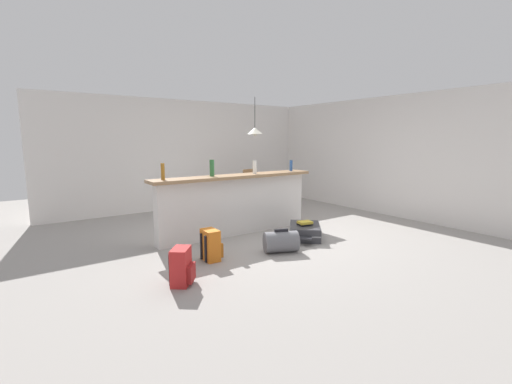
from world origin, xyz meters
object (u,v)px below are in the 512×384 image
at_px(bottle_amber, 163,171).
at_px(bottle_white, 255,167).
at_px(suitcase_flat_charcoal, 305,231).
at_px(duffel_bag_grey, 281,242).
at_px(pendant_lamp, 255,131).
at_px(book_stack, 305,223).
at_px(bottle_blue, 291,166).
at_px(dining_chair_far_side, 247,186).
at_px(dining_table, 260,183).
at_px(backpack_orange, 211,245).
at_px(bottle_green, 212,168).
at_px(dining_chair_near_partition, 269,193).
at_px(backpack_red, 182,267).

height_order(bottle_amber, bottle_white, bottle_amber).
relative_size(suitcase_flat_charcoal, duffel_bag_grey, 1.51).
height_order(bottle_amber, pendant_lamp, pendant_lamp).
bearing_deg(suitcase_flat_charcoal, book_stack, -136.62).
xyz_separation_m(bottle_blue, dining_chair_far_side, (0.17, 1.74, -0.60)).
distance_m(dining_table, backpack_orange, 3.17).
bearing_deg(bottle_green, duffel_bag_grey, -70.05).
relative_size(bottle_white, suitcase_flat_charcoal, 0.26).
relative_size(dining_chair_near_partition, pendant_lamp, 1.12).
xyz_separation_m(suitcase_flat_charcoal, duffel_bag_grey, (-0.78, -0.33, 0.04)).
bearing_deg(book_stack, bottle_white, 115.03).
bearing_deg(pendant_lamp, backpack_orange, -135.90).
bearing_deg(bottle_green, backpack_red, -128.97).
xyz_separation_m(bottle_amber, bottle_white, (1.62, -0.05, -0.01)).
bearing_deg(duffel_bag_grey, bottle_green, 109.95).
relative_size(bottle_white, dining_table, 0.20).
relative_size(dining_table, backpack_orange, 2.62).
height_order(bottle_white, dining_chair_far_side, bottle_white).
height_order(suitcase_flat_charcoal, backpack_red, backpack_red).
height_order(bottle_blue, dining_table, bottle_blue).
xyz_separation_m(bottle_amber, bottle_green, (0.82, 0.00, 0.01)).
distance_m(bottle_white, duffel_bag_grey, 1.57).
relative_size(backpack_red, duffel_bag_grey, 0.75).
height_order(bottle_amber, suitcase_flat_charcoal, bottle_amber).
bearing_deg(dining_table, pendant_lamp, 120.15).
height_order(dining_chair_near_partition, suitcase_flat_charcoal, dining_chair_near_partition).
bearing_deg(bottle_blue, bottle_green, 179.27).
height_order(dining_table, pendant_lamp, pendant_lamp).
distance_m(bottle_amber, dining_chair_near_partition, 2.66).
relative_size(dining_chair_far_side, backpack_orange, 2.21).
distance_m(bottle_amber, duffel_bag_grey, 2.02).
relative_size(bottle_white, backpack_orange, 0.53).
bearing_deg(backpack_orange, book_stack, 1.00).
bearing_deg(backpack_red, bottle_amber, 76.07).
bearing_deg(dining_chair_far_side, backpack_orange, -131.70).
distance_m(bottle_blue, dining_chair_near_partition, 0.92).
bearing_deg(book_stack, dining_table, 74.32).
xyz_separation_m(bottle_white, dining_chair_far_side, (1.03, 1.77, -0.62)).
height_order(bottle_blue, backpack_red, bottle_blue).
relative_size(dining_table, dining_chair_near_partition, 1.18).
bearing_deg(backpack_red, bottle_white, 35.31).
relative_size(dining_chair_near_partition, backpack_orange, 2.21).
xyz_separation_m(bottle_amber, book_stack, (2.02, -0.91, -0.89)).
height_order(backpack_orange, book_stack, backpack_orange).
xyz_separation_m(bottle_amber, dining_chair_near_partition, (2.49, 0.67, -0.63)).
xyz_separation_m(bottle_white, bottle_blue, (0.86, 0.03, -0.01)).
distance_m(suitcase_flat_charcoal, book_stack, 0.15).
relative_size(dining_chair_far_side, suitcase_flat_charcoal, 1.10).
distance_m(bottle_white, bottle_blue, 0.86).
bearing_deg(suitcase_flat_charcoal, backpack_orange, -178.49).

